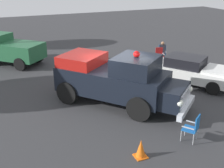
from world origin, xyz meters
TOP-DOWN VIEW (x-y plane):
  - ground_plane at (0.00, 0.00)m, footprint 60.00×60.00m
  - vintage_fire_truck at (0.01, -0.07)m, footprint 5.47×5.97m
  - classic_hot_rod at (4.66, 0.63)m, footprint 3.99×4.64m
  - parked_pickup at (-4.06, 8.23)m, footprint 4.71×4.63m
  - lawn_chair_near_truck at (5.65, 5.00)m, footprint 0.67×0.68m
  - lawn_chair_by_car at (1.22, -3.99)m, footprint 0.68×0.69m
  - lawn_chair_spare at (5.12, 4.48)m, footprint 0.61×0.60m
  - spectator_seated at (5.58, 4.89)m, footprint 0.59×0.65m
  - traffic_cone at (-0.91, -4.09)m, footprint 0.40×0.40m

SIDE VIEW (x-z plane):
  - ground_plane at x=0.00m, z-range 0.00..0.00m
  - traffic_cone at x=-0.91m, z-range -0.01..0.63m
  - lawn_chair_near_truck at x=5.65m, z-range 0.08..1.10m
  - lawn_chair_by_car at x=1.22m, z-range 0.08..1.10m
  - lawn_chair_spare at x=5.12m, z-range 0.08..1.10m
  - spectator_seated at x=5.58m, z-range 0.05..1.34m
  - classic_hot_rod at x=4.66m, z-range 0.02..1.48m
  - parked_pickup at x=-4.06m, z-range 0.04..1.94m
  - vintage_fire_truck at x=0.01m, z-range -0.10..2.49m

